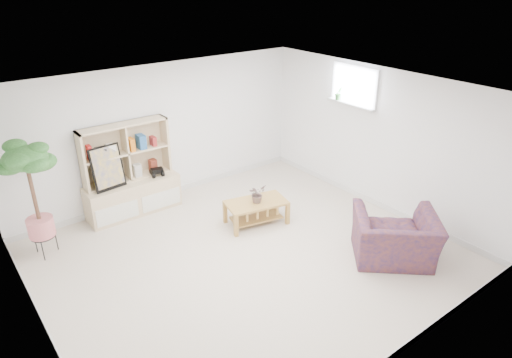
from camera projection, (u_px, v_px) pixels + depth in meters
floor at (247, 256)px, 6.64m from camera, size 5.50×5.00×0.01m
ceiling at (246, 94)px, 5.62m from camera, size 5.50×5.00×0.01m
walls at (246, 182)px, 6.13m from camera, size 5.51×5.01×2.40m
baseboard at (247, 253)px, 6.61m from camera, size 5.50×5.00×0.10m
window at (355, 85)px, 7.73m from camera, size 0.10×0.98×0.68m
window_sill at (351, 104)px, 7.83m from camera, size 0.14×1.00×0.04m
storage_unit at (130, 170)px, 7.51m from camera, size 1.56×0.53×1.56m
poster at (107, 168)px, 7.20m from camera, size 0.53×0.19×0.72m
toy_truck at (157, 172)px, 7.76m from camera, size 0.32×0.25×0.15m
coffee_table at (256, 212)px, 7.42m from camera, size 1.06×0.73×0.40m
table_plant at (257, 194)px, 7.26m from camera, size 0.30×0.27×0.29m
floor_tree at (35, 201)px, 6.32m from camera, size 0.70×0.70×1.75m
armchair at (395, 234)px, 6.40m from camera, size 1.48×1.47×0.83m
sill_plant at (339, 93)px, 7.99m from camera, size 0.15×0.13×0.23m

